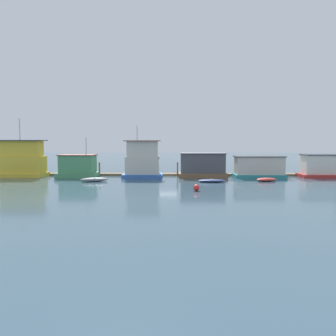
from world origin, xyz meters
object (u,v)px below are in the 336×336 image
(houseboat_green, at_px, (78,167))
(dinghy_red, at_px, (266,180))
(houseboat_teal, at_px, (259,167))
(dinghy_navy, at_px, (212,181))
(buoy_red, at_px, (196,188))
(mooring_post_near_right, at_px, (99,169))
(houseboat_brown, at_px, (203,166))
(mooring_post_far_right, at_px, (178,169))
(houseboat_red, at_px, (325,166))
(houseboat_yellow, at_px, (22,160))
(dinghy_grey, at_px, (94,180))
(houseboat_blue, at_px, (143,161))

(houseboat_green, relative_size, dinghy_red, 2.01)
(houseboat_teal, relative_size, dinghy_navy, 2.04)
(buoy_red, bearing_deg, mooring_post_near_right, 132.83)
(houseboat_brown, height_order, mooring_post_near_right, houseboat_brown)
(dinghy_navy, relative_size, dinghy_red, 1.23)
(houseboat_teal, bearing_deg, houseboat_brown, -179.95)
(mooring_post_far_right, bearing_deg, houseboat_teal, -7.39)
(houseboat_green, distance_m, houseboat_red, 35.39)
(houseboat_red, xyz_separation_m, mooring_post_far_right, (-21.09, 0.97, -0.52))
(houseboat_green, bearing_deg, houseboat_yellow, 178.31)
(dinghy_grey, xyz_separation_m, mooring_post_near_right, (-0.90, 6.85, 0.74))
(buoy_red, bearing_deg, houseboat_green, 141.56)
(houseboat_green, xyz_separation_m, buoy_red, (16.13, -12.80, -1.19))
(houseboat_red, bearing_deg, dinghy_navy, -159.90)
(houseboat_teal, xyz_separation_m, buoy_red, (-9.74, -12.97, -1.15))
(dinghy_grey, relative_size, mooring_post_near_right, 1.82)
(houseboat_green, height_order, houseboat_red, houseboat_red)
(houseboat_yellow, distance_m, dinghy_grey, 13.17)
(houseboat_red, distance_m, mooring_post_far_right, 21.12)
(houseboat_brown, relative_size, mooring_post_near_right, 3.41)
(dinghy_navy, xyz_separation_m, mooring_post_near_right, (-15.83, 7.13, 0.82))
(dinghy_navy, bearing_deg, houseboat_red, 20.10)
(houseboat_blue, relative_size, dinghy_navy, 2.11)
(houseboat_brown, xyz_separation_m, dinghy_red, (7.81, -4.64, -1.44))
(houseboat_blue, relative_size, houseboat_teal, 1.03)
(mooring_post_far_right, bearing_deg, houseboat_brown, -22.93)
(buoy_red, bearing_deg, houseboat_blue, 118.52)
(houseboat_green, height_order, dinghy_navy, houseboat_green)
(houseboat_blue, distance_m, mooring_post_near_right, 7.03)
(houseboat_blue, bearing_deg, houseboat_red, 2.18)
(houseboat_blue, bearing_deg, houseboat_teal, 1.60)
(houseboat_blue, bearing_deg, houseboat_yellow, 178.26)
(houseboat_teal, distance_m, houseboat_red, 9.54)
(houseboat_brown, distance_m, mooring_post_near_right, 15.24)
(houseboat_brown, relative_size, buoy_red, 10.20)
(houseboat_red, bearing_deg, houseboat_teal, -176.81)
(mooring_post_far_right, distance_m, buoy_red, 14.61)
(houseboat_green, distance_m, dinghy_navy, 19.38)
(mooring_post_far_right, bearing_deg, dinghy_grey, -147.38)
(dinghy_grey, bearing_deg, dinghy_navy, -1.10)
(mooring_post_near_right, bearing_deg, houseboat_teal, -3.71)
(houseboat_yellow, distance_m, houseboat_teal, 34.09)
(houseboat_blue, bearing_deg, houseboat_brown, 3.04)
(dinghy_red, height_order, buoy_red, buoy_red)
(houseboat_teal, relative_size, buoy_red, 10.57)
(dinghy_grey, relative_size, dinghy_red, 1.29)
(houseboat_blue, height_order, mooring_post_near_right, houseboat_blue)
(houseboat_yellow, xyz_separation_m, dinghy_grey, (11.82, -5.42, -2.12))
(houseboat_brown, bearing_deg, houseboat_teal, 0.05)
(houseboat_teal, distance_m, mooring_post_far_right, 11.67)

